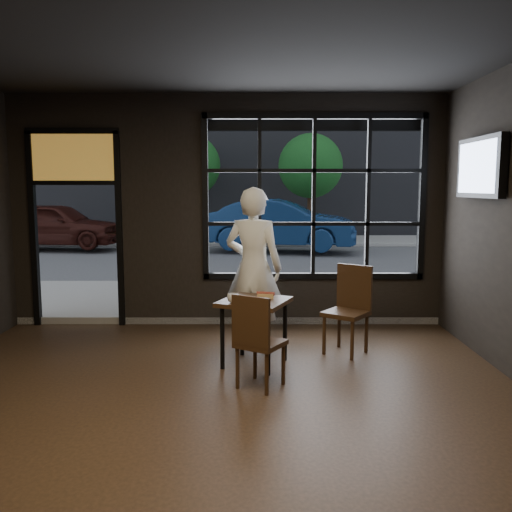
{
  "coord_description": "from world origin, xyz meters",
  "views": [
    {
      "loc": [
        0.4,
        -4.02,
        1.95
      ],
      "look_at": [
        0.4,
        2.2,
        1.15
      ],
      "focal_mm": 38.0,
      "sensor_mm": 36.0,
      "label": 1
    }
  ],
  "objects_px": {
    "cafe_table": "(254,332)",
    "chair_near": "(261,340)",
    "man": "(254,268)",
    "navy_car": "(280,224)"
  },
  "relations": [
    {
      "from": "cafe_table",
      "to": "chair_near",
      "type": "relative_size",
      "value": 0.78
    },
    {
      "from": "chair_near",
      "to": "navy_car",
      "type": "height_order",
      "value": "navy_car"
    },
    {
      "from": "cafe_table",
      "to": "chair_near",
      "type": "distance_m",
      "value": 0.67
    },
    {
      "from": "chair_near",
      "to": "navy_car",
      "type": "bearing_deg",
      "value": -62.2
    },
    {
      "from": "navy_car",
      "to": "cafe_table",
      "type": "bearing_deg",
      "value": -173.35
    },
    {
      "from": "navy_car",
      "to": "chair_near",
      "type": "bearing_deg",
      "value": -172.78
    },
    {
      "from": "chair_near",
      "to": "man",
      "type": "distance_m",
      "value": 1.45
    },
    {
      "from": "chair_near",
      "to": "man",
      "type": "bearing_deg",
      "value": -55.61
    },
    {
      "from": "cafe_table",
      "to": "navy_car",
      "type": "relative_size",
      "value": 0.16
    },
    {
      "from": "man",
      "to": "cafe_table",
      "type": "bearing_deg",
      "value": 109.47
    }
  ]
}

